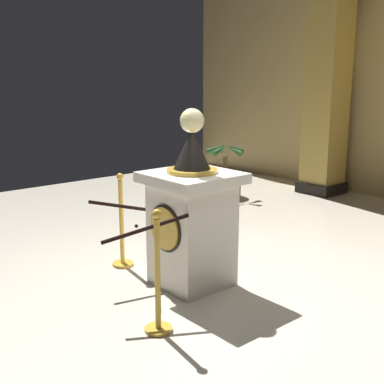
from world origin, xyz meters
TOP-DOWN VIEW (x-y plane):
  - ground_plane at (0.00, 0.00)m, footprint 11.73×11.73m
  - pedestal_clock at (-0.30, -0.20)m, footprint 0.84×0.84m
  - stanchion_near at (-1.21, -0.47)m, footprint 0.24×0.24m
  - stanchion_far at (0.28, -1.06)m, footprint 0.24×0.24m
  - velvet_rope at (-0.47, -0.77)m, footprint 1.08×1.06m
  - column_left at (-1.95, 4.40)m, footprint 0.73×0.73m
  - potted_palm_left at (-2.90, 2.80)m, footprint 0.70×0.68m

SIDE VIEW (x-z plane):
  - ground_plane at x=0.00m, z-range 0.00..0.00m
  - potted_palm_left at x=-2.90m, z-range -0.22..0.78m
  - stanchion_far at x=0.28m, z-range -0.16..0.91m
  - stanchion_near at x=-1.21m, z-range -0.16..0.92m
  - pedestal_clock at x=-0.30m, z-range -0.19..1.62m
  - velvet_rope at x=-0.47m, z-range 0.68..0.90m
  - column_left at x=-1.95m, z-range -0.01..3.90m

